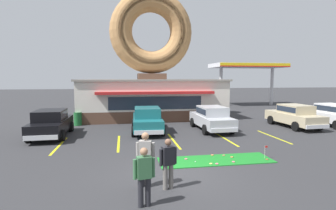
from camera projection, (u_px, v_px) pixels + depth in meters
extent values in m
plane|color=#2D2D30|center=(174.00, 175.00, 9.39)|extent=(160.00, 160.00, 0.00)
cube|color=brown|center=(152.00, 112.00, 23.20)|extent=(12.00, 6.00, 0.90)
cube|color=silver|center=(152.00, 94.00, 23.04)|extent=(12.00, 6.00, 2.30)
cube|color=gray|center=(152.00, 80.00, 22.91)|extent=(12.30, 6.30, 0.16)
cube|color=#B21E1E|center=(156.00, 93.00, 19.77)|extent=(9.00, 0.60, 0.20)
cube|color=#232D3D|center=(156.00, 103.00, 20.13)|extent=(7.20, 0.03, 1.00)
cube|color=brown|center=(152.00, 76.00, 22.88)|extent=(2.40, 1.80, 0.50)
torus|color=#B27F4C|center=(151.00, 32.00, 22.49)|extent=(7.10, 1.90, 7.10)
torus|color=tan|center=(152.00, 31.00, 22.07)|extent=(6.25, 1.05, 6.24)
cube|color=#197523|center=(216.00, 160.00, 11.01)|extent=(4.79, 1.48, 0.03)
torus|color=#D8667F|center=(233.00, 162.00, 10.68)|extent=(0.13, 0.13, 0.04)
torus|color=brown|center=(267.00, 159.00, 11.01)|extent=(0.13, 0.13, 0.04)
torus|color=#D17F47|center=(212.00, 155.00, 11.62)|extent=(0.13, 0.13, 0.04)
torus|color=#D17F47|center=(232.00, 157.00, 11.33)|extent=(0.13, 0.13, 0.04)
torus|color=#D8667F|center=(186.00, 159.00, 11.06)|extent=(0.13, 0.13, 0.04)
torus|color=#E5C666|center=(211.00, 164.00, 10.45)|extent=(0.13, 0.13, 0.04)
torus|color=#A5724C|center=(224.00, 155.00, 11.58)|extent=(0.13, 0.13, 0.04)
torus|color=#D8667F|center=(217.00, 164.00, 10.43)|extent=(0.13, 0.13, 0.04)
sphere|color=white|center=(195.00, 162.00, 10.69)|extent=(0.04, 0.04, 0.04)
cylinder|color=silver|center=(265.00, 152.00, 11.19)|extent=(0.01, 0.01, 0.55)
cube|color=red|center=(266.00, 147.00, 11.18)|extent=(0.12, 0.01, 0.08)
cube|color=silver|center=(332.00, 117.00, 19.03)|extent=(2.00, 4.49, 0.68)
cube|color=silver|center=(334.00, 108.00, 18.82)|extent=(1.67, 2.18, 0.60)
cube|color=#232D3D|center=(334.00, 108.00, 18.82)|extent=(1.69, 2.10, 0.36)
cube|color=silver|center=(309.00, 116.00, 21.22)|extent=(1.67, 0.19, 0.24)
cylinder|color=black|center=(307.00, 119.00, 20.19)|extent=(0.26, 0.65, 0.64)
cylinder|color=black|center=(326.00, 118.00, 20.59)|extent=(0.26, 0.65, 0.64)
cube|color=#B2B5BA|center=(211.00, 120.00, 17.43)|extent=(1.84, 4.43, 0.68)
cube|color=#B2B5BA|center=(212.00, 111.00, 17.21)|extent=(1.60, 2.13, 0.60)
cube|color=#232D3D|center=(212.00, 111.00, 17.21)|extent=(1.62, 2.04, 0.36)
cube|color=silver|center=(201.00, 119.00, 19.63)|extent=(1.67, 0.13, 0.24)
cube|color=silver|center=(224.00, 130.00, 15.27)|extent=(1.67, 0.13, 0.24)
cylinder|color=black|center=(193.00, 122.00, 18.63)|extent=(0.23, 0.64, 0.64)
cylinder|color=black|center=(216.00, 122.00, 18.96)|extent=(0.23, 0.64, 0.64)
cylinder|color=black|center=(205.00, 130.00, 15.96)|extent=(0.23, 0.64, 0.64)
cylinder|color=black|center=(232.00, 129.00, 16.29)|extent=(0.23, 0.64, 0.64)
cube|color=black|center=(51.00, 126.00, 15.49)|extent=(1.83, 4.43, 0.68)
cube|color=black|center=(50.00, 115.00, 15.28)|extent=(1.59, 2.12, 0.60)
cube|color=#232D3D|center=(50.00, 115.00, 15.28)|extent=(1.62, 2.04, 0.36)
cube|color=silver|center=(60.00, 123.00, 17.70)|extent=(1.67, 0.13, 0.24)
cube|color=silver|center=(41.00, 138.00, 13.34)|extent=(1.67, 0.13, 0.24)
cylinder|color=black|center=(42.00, 127.00, 16.70)|extent=(0.23, 0.64, 0.64)
cylinder|color=black|center=(71.00, 127.00, 17.02)|extent=(0.23, 0.64, 0.64)
cylinder|color=black|center=(28.00, 137.00, 14.03)|extent=(0.23, 0.64, 0.64)
cylinder|color=black|center=(62.00, 135.00, 14.35)|extent=(0.23, 0.64, 0.64)
cube|color=#196066|center=(147.00, 122.00, 16.84)|extent=(1.95, 4.47, 0.68)
cube|color=#196066|center=(147.00, 112.00, 16.63)|extent=(1.65, 2.17, 0.60)
cube|color=#232D3D|center=(147.00, 112.00, 16.63)|extent=(1.67, 2.08, 0.36)
cube|color=silver|center=(146.00, 120.00, 19.07)|extent=(1.67, 0.17, 0.24)
cube|color=silver|center=(149.00, 132.00, 14.67)|extent=(1.67, 0.17, 0.24)
cylinder|color=black|center=(134.00, 124.00, 18.11)|extent=(0.25, 0.65, 0.64)
cylinder|color=black|center=(159.00, 123.00, 18.33)|extent=(0.25, 0.65, 0.64)
cylinder|color=black|center=(133.00, 132.00, 15.42)|extent=(0.25, 0.65, 0.64)
cylinder|color=black|center=(163.00, 131.00, 15.64)|extent=(0.25, 0.65, 0.64)
cube|color=#BCAD89|center=(294.00, 118.00, 18.54)|extent=(1.95, 4.47, 0.68)
cube|color=#BCAD89|center=(296.00, 109.00, 18.33)|extent=(1.65, 2.17, 0.60)
cube|color=#232D3D|center=(296.00, 109.00, 18.33)|extent=(1.67, 2.08, 0.36)
cube|color=silver|center=(274.00, 117.00, 20.73)|extent=(1.67, 0.17, 0.24)
cube|color=silver|center=(318.00, 127.00, 16.39)|extent=(1.67, 0.17, 0.24)
cylinder|color=black|center=(271.00, 120.00, 19.71)|extent=(0.25, 0.65, 0.64)
cylinder|color=black|center=(291.00, 119.00, 20.08)|extent=(0.25, 0.65, 0.64)
cylinder|color=black|center=(296.00, 126.00, 17.06)|extent=(0.25, 0.65, 0.64)
cylinder|color=black|center=(319.00, 125.00, 17.43)|extent=(0.25, 0.65, 0.64)
cylinder|color=#232328|center=(149.00, 174.00, 8.30)|extent=(0.15, 0.15, 0.86)
cylinder|color=#232328|center=(142.00, 173.00, 8.32)|extent=(0.15, 0.15, 0.86)
cube|color=gray|center=(145.00, 150.00, 8.23)|extent=(0.43, 0.33, 0.63)
cylinder|color=gray|center=(153.00, 152.00, 8.22)|extent=(0.10, 0.10, 0.58)
cylinder|color=gray|center=(138.00, 151.00, 8.26)|extent=(0.10, 0.10, 0.58)
sphere|color=#9E7051|center=(145.00, 136.00, 8.19)|extent=(0.23, 0.23, 0.23)
cylinder|color=slate|center=(171.00, 176.00, 8.19)|extent=(0.15, 0.15, 0.78)
cylinder|color=slate|center=(165.00, 177.00, 8.10)|extent=(0.15, 0.15, 0.78)
cube|color=black|center=(168.00, 156.00, 8.08)|extent=(0.44, 0.35, 0.57)
cylinder|color=black|center=(175.00, 155.00, 8.19)|extent=(0.10, 0.10, 0.53)
cylinder|color=black|center=(161.00, 158.00, 7.96)|extent=(0.10, 0.10, 0.53)
sphere|color=brown|center=(168.00, 142.00, 8.03)|extent=(0.21, 0.21, 0.21)
cylinder|color=#232328|center=(148.00, 192.00, 7.05)|extent=(0.15, 0.15, 0.80)
cylinder|color=#232328|center=(141.00, 193.00, 6.99)|extent=(0.15, 0.15, 0.80)
cube|color=#386B42|center=(144.00, 167.00, 6.95)|extent=(0.41, 0.30, 0.58)
cylinder|color=#386B42|center=(153.00, 167.00, 7.03)|extent=(0.10, 0.10, 0.54)
cylinder|color=#386B42|center=(135.00, 169.00, 6.87)|extent=(0.10, 0.10, 0.54)
sphere|color=#9E7051|center=(144.00, 152.00, 6.91)|extent=(0.21, 0.21, 0.21)
cylinder|color=#1E662D|center=(78.00, 119.00, 19.18)|extent=(0.56, 0.56, 0.95)
torus|color=#123D1B|center=(78.00, 113.00, 19.13)|extent=(0.57, 0.57, 0.05)
cylinder|color=silver|center=(221.00, 87.00, 32.97)|extent=(0.40, 0.40, 4.80)
cylinder|color=silver|center=(272.00, 86.00, 34.14)|extent=(0.40, 0.40, 4.80)
cube|color=silver|center=(247.00, 66.00, 33.29)|extent=(9.00, 4.40, 0.50)
cube|color=yellow|center=(256.00, 65.00, 31.11)|extent=(9.00, 0.04, 0.44)
cube|color=red|center=(256.00, 66.00, 31.10)|extent=(9.00, 0.04, 0.12)
cube|color=yellow|center=(59.00, 145.00, 13.45)|extent=(0.12, 3.60, 0.01)
cube|color=yellow|center=(119.00, 143.00, 13.96)|extent=(0.12, 3.60, 0.01)
cube|color=yellow|center=(174.00, 141.00, 14.46)|extent=(0.12, 3.60, 0.01)
cube|color=yellow|center=(225.00, 139.00, 14.96)|extent=(0.12, 3.60, 0.01)
cube|color=yellow|center=(273.00, 137.00, 15.47)|extent=(0.12, 3.60, 0.01)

